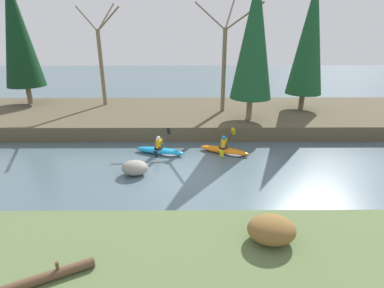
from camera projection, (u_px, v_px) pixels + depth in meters
The scene contains 12 objects.
ground_plane at pixel (184, 180), 13.32m from camera, with size 90.00×90.00×0.00m, color #4C606B.
riverbank_far at pixel (186, 116), 21.51m from camera, with size 44.00×8.25×0.90m.
conifer_tree_far_left at pixel (17, 31), 21.28m from camera, with size 2.76×2.76×9.14m.
conifer_tree_left at pixel (254, 38), 17.42m from camera, with size 2.53×2.53×8.47m.
conifer_tree_mid_left at pixel (310, 38), 19.83m from camera, with size 2.44×2.44×8.60m.
bare_tree_upstream at pixel (101, 59), 21.73m from camera, with size 3.95×3.91×7.21m.
bare_tree_mid_upstream at pixel (224, 60), 19.94m from camera, with size 4.02×3.97×7.33m.
shrub_clump_second at pixel (271, 229), 8.07m from camera, with size 1.31×1.09×0.71m.
kayaker_lead at pixel (226, 150), 16.11m from camera, with size 2.70×1.95×1.20m.
kayaker_middle at pixel (162, 151), 16.06m from camera, with size 2.77×2.03×1.20m.
boulder_midstream at pixel (135, 168), 13.73m from camera, with size 1.20×0.94×0.68m.
driftwood_log at pixel (49, 276), 6.85m from camera, with size 1.90×1.13×0.44m.
Camera 1 is at (0.28, -11.85, 6.29)m, focal length 28.00 mm.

